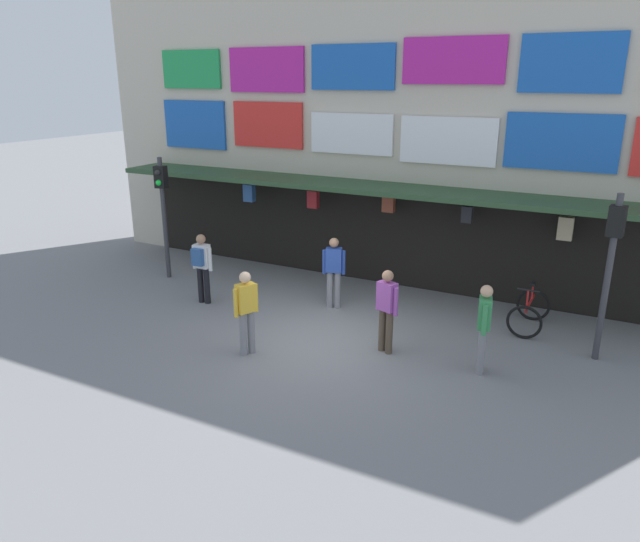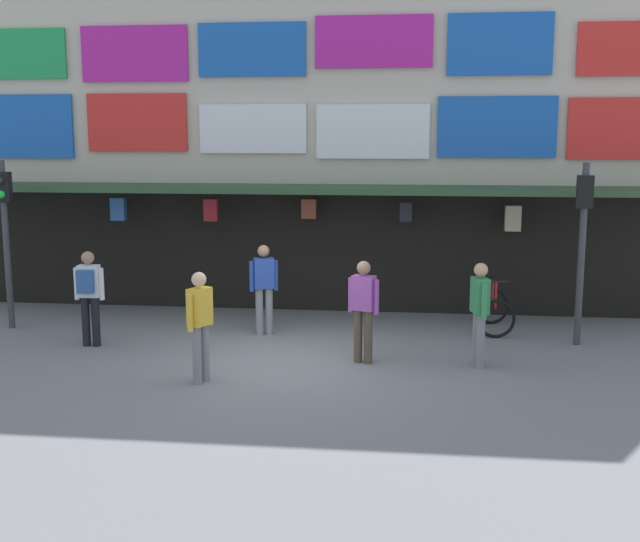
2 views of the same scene
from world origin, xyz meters
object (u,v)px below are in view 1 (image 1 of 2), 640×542
at_px(pedestrian_in_green, 202,264).
at_px(pedestrian_in_white, 484,324).
at_px(traffic_light_near, 162,199).
at_px(bicycle_parked, 529,312).
at_px(pedestrian_in_black, 246,308).
at_px(traffic_light_far, 612,251).
at_px(pedestrian_in_purple, 334,269).
at_px(pedestrian_in_red, 387,307).

bearing_deg(pedestrian_in_green, pedestrian_in_white, -3.88).
relative_size(traffic_light_near, bicycle_parked, 2.74).
height_order(traffic_light_near, pedestrian_in_green, traffic_light_near).
distance_m(pedestrian_in_black, pedestrian_in_white, 4.39).
distance_m(traffic_light_far, pedestrian_in_purple, 5.75).
relative_size(traffic_light_near, traffic_light_far, 1.00).
xyz_separation_m(traffic_light_far, pedestrian_in_purple, (-5.62, 0.05, -1.19)).
height_order(pedestrian_in_black, pedestrian_in_white, same).
xyz_separation_m(pedestrian_in_black, pedestrian_in_white, (4.19, 1.33, 0.00)).
bearing_deg(bicycle_parked, traffic_light_near, -174.65).
relative_size(traffic_light_near, pedestrian_in_white, 1.90).
bearing_deg(traffic_light_near, pedestrian_in_green, -28.29).
bearing_deg(pedestrian_in_red, pedestrian_in_white, 0.53).
height_order(pedestrian_in_black, pedestrian_in_purple, same).
bearing_deg(pedestrian_in_purple, pedestrian_in_black, -97.80).
bearing_deg(traffic_light_far, traffic_light_near, -179.90).
bearing_deg(pedestrian_in_white, traffic_light_near, 169.86).
relative_size(pedestrian_in_black, pedestrian_in_white, 1.00).
bearing_deg(pedestrian_in_red, bicycle_parked, 46.62).
distance_m(pedestrian_in_green, pedestrian_in_purple, 3.10).
bearing_deg(traffic_light_near, pedestrian_in_black, -32.61).
bearing_deg(traffic_light_far, pedestrian_in_red, -156.64).
bearing_deg(traffic_light_far, pedestrian_in_green, -172.46).
height_order(pedestrian_in_white, pedestrian_in_red, same).
height_order(pedestrian_in_black, pedestrian_in_green, same).
distance_m(bicycle_parked, pedestrian_in_red, 3.39).
distance_m(pedestrian_in_green, pedestrian_in_white, 6.67).
bearing_deg(pedestrian_in_black, traffic_light_near, 147.39).
xyz_separation_m(traffic_light_near, pedestrian_in_green, (2.05, -1.10, -1.16)).
xyz_separation_m(traffic_light_far, bicycle_parked, (-1.39, 0.84, -1.75)).
height_order(pedestrian_in_black, pedestrian_in_red, same).
bearing_deg(pedestrian_in_green, traffic_light_near, 151.71).
height_order(traffic_light_near, traffic_light_far, same).
relative_size(traffic_light_far, pedestrian_in_white, 1.90).
xyz_separation_m(traffic_light_near, bicycle_parked, (9.16, 0.86, -1.75)).
distance_m(bicycle_parked, pedestrian_in_purple, 4.34).
xyz_separation_m(bicycle_parked, pedestrian_in_white, (-0.45, -2.41, 0.55)).
distance_m(traffic_light_far, bicycle_parked, 2.38).
xyz_separation_m(pedestrian_in_purple, pedestrian_in_red, (1.94, -1.64, 0.00)).
height_order(traffic_light_far, pedestrian_in_black, traffic_light_far).
height_order(pedestrian_in_green, pedestrian_in_red, same).
distance_m(traffic_light_near, bicycle_parked, 9.36).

